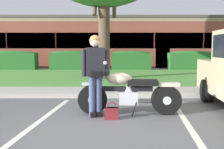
# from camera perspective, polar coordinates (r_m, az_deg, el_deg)

# --- Properties ---
(ground_plane) EXTENTS (140.00, 140.00, 0.00)m
(ground_plane) POSITION_cam_1_polar(r_m,az_deg,el_deg) (4.94, -2.73, -11.22)
(ground_plane) COLOR #565659
(curb_strip) EXTENTS (60.00, 0.20, 0.12)m
(curb_strip) POSITION_cam_1_polar(r_m,az_deg,el_deg) (7.65, -1.78, -4.57)
(curb_strip) COLOR #ADA89E
(curb_strip) RESTS_ON ground
(concrete_walk) EXTENTS (60.00, 1.50, 0.08)m
(concrete_walk) POSITION_cam_1_polar(r_m,az_deg,el_deg) (8.49, -1.61, -3.66)
(concrete_walk) COLOR #ADA89E
(concrete_walk) RESTS_ON ground
(grass_lawn) EXTENTS (60.00, 7.37, 0.06)m
(grass_lawn) POSITION_cam_1_polar(r_m,az_deg,el_deg) (12.89, -1.10, -0.41)
(grass_lawn) COLOR #518E3D
(grass_lawn) RESTS_ON ground
(stall_stripe_0) EXTENTS (0.55, 4.39, 0.01)m
(stall_stripe_0) POSITION_cam_1_polar(r_m,az_deg,el_deg) (5.32, -16.12, -10.13)
(stall_stripe_0) COLOR silver
(stall_stripe_0) RESTS_ON ground
(stall_stripe_1) EXTENTS (0.55, 4.39, 0.01)m
(stall_stripe_1) POSITION_cam_1_polar(r_m,az_deg,el_deg) (5.32, 15.81, -10.12)
(stall_stripe_1) COLOR silver
(stall_stripe_1) RESTS_ON ground
(motorcycle) EXTENTS (2.24, 0.82, 1.18)m
(motorcycle) POSITION_cam_1_polar(r_m,az_deg,el_deg) (5.72, 4.55, -3.88)
(motorcycle) COLOR black
(motorcycle) RESTS_ON ground
(rider_person) EXTENTS (0.56, 0.35, 1.70)m
(rider_person) POSITION_cam_1_polar(r_m,az_deg,el_deg) (5.50, -3.77, 1.09)
(rider_person) COLOR black
(rider_person) RESTS_ON ground
(handbag) EXTENTS (0.28, 0.13, 0.36)m
(handbag) POSITION_cam_1_polar(r_m,az_deg,el_deg) (5.38, -0.22, -8.16)
(handbag) COLOR maroon
(handbag) RESTS_ON ground
(hedge_left) EXTENTS (3.18, 0.90, 1.24)m
(hedge_left) POSITION_cam_1_polar(r_m,az_deg,el_deg) (17.90, -21.06, 2.97)
(hedge_left) COLOR #286028
(hedge_left) RESTS_ON ground
(hedge_center_left) EXTENTS (2.64, 0.90, 1.24)m
(hedge_center_left) POSITION_cam_1_polar(r_m,az_deg,el_deg) (16.92, -8.94, 3.14)
(hedge_center_left) COLOR #286028
(hedge_center_left) RESTS_ON ground
(hedge_center_right) EXTENTS (2.47, 0.90, 1.24)m
(hedge_center_right) POSITION_cam_1_polar(r_m,az_deg,el_deg) (16.77, 4.02, 3.17)
(hedge_center_right) COLOR #286028
(hedge_center_right) RESTS_ON ground
(hedge_right) EXTENTS (2.81, 0.90, 1.24)m
(hedge_right) POSITION_cam_1_polar(r_m,az_deg,el_deg) (17.46, 16.58, 3.05)
(hedge_right) COLOR #286028
(hedge_right) RESTS_ON ground
(brick_building) EXTENTS (20.46, 9.45, 3.68)m
(brick_building) POSITION_cam_1_polar(r_m,az_deg,el_deg) (23.16, -1.34, 6.90)
(brick_building) COLOR brown
(brick_building) RESTS_ON ground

